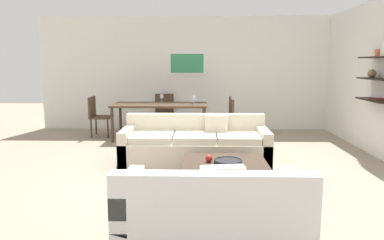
{
  "coord_description": "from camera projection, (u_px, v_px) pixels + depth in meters",
  "views": [
    {
      "loc": [
        -0.03,
        -5.17,
        1.61
      ],
      "look_at": [
        -0.16,
        0.2,
        0.75
      ],
      "focal_mm": 33.51,
      "sensor_mm": 36.0,
      "label": 1
    }
  ],
  "objects": [
    {
      "name": "dining_chair_right_near",
      "position": [
        227.0,
        117.0,
        7.4
      ],
      "size": [
        0.44,
        0.44,
        0.88
      ],
      "color": "#422D1E",
      "rests_on": "ground"
    },
    {
      "name": "sofa_beige",
      "position": [
        195.0,
        147.0,
        5.65
      ],
      "size": [
        2.26,
        0.9,
        0.78
      ],
      "color": "beige",
      "rests_on": "ground"
    },
    {
      "name": "wine_glass_right_far",
      "position": [
        194.0,
        98.0,
        7.66
      ],
      "size": [
        0.07,
        0.07,
        0.17
      ],
      "color": "silver",
      "rests_on": "dining_table"
    },
    {
      "name": "dining_chair_right_far",
      "position": [
        225.0,
        114.0,
        7.79
      ],
      "size": [
        0.44,
        0.44,
        0.88
      ],
      "color": "#422D1E",
      "rests_on": "ground"
    },
    {
      "name": "wine_glass_head",
      "position": [
        162.0,
        96.0,
        7.95
      ],
      "size": [
        0.08,
        0.08,
        0.17
      ],
      "color": "silver",
      "rests_on": "dining_table"
    },
    {
      "name": "dining_chair_head",
      "position": [
        164.0,
        110.0,
        8.47
      ],
      "size": [
        0.44,
        0.44,
        0.88
      ],
      "color": "#422D1E",
      "rests_on": "ground"
    },
    {
      "name": "ground_plane",
      "position": [
        202.0,
        172.0,
        5.36
      ],
      "size": [
        18.0,
        18.0,
        0.0
      ],
      "primitive_type": "plane",
      "color": "gray"
    },
    {
      "name": "apple_on_coffee_table",
      "position": [
        209.0,
        158.0,
        4.48
      ],
      "size": [
        0.09,
        0.09,
        0.09
      ],
      "primitive_type": "sphere",
      "color": "red",
      "rests_on": "coffee_table"
    },
    {
      "name": "dining_chair_left_far",
      "position": [
        97.0,
        114.0,
        7.86
      ],
      "size": [
        0.44,
        0.44,
        0.88
      ],
      "color": "#422D1E",
      "rests_on": "ground"
    },
    {
      "name": "back_wall_unit",
      "position": [
        214.0,
        74.0,
        8.62
      ],
      "size": [
        8.4,
        0.09,
        2.7
      ],
      "color": "silver",
      "rests_on": "ground"
    },
    {
      "name": "decorative_bowl",
      "position": [
        228.0,
        162.0,
        4.38
      ],
      "size": [
        0.35,
        0.35,
        0.06
      ],
      "color": "black",
      "rests_on": "coffee_table"
    },
    {
      "name": "wine_glass_right_near",
      "position": [
        194.0,
        99.0,
        7.45
      ],
      "size": [
        0.08,
        0.08,
        0.16
      ],
      "color": "silver",
      "rests_on": "dining_table"
    },
    {
      "name": "loveseat_white",
      "position": [
        212.0,
        215.0,
        3.13
      ],
      "size": [
        1.6,
        0.9,
        0.78
      ],
      "color": "white",
      "rests_on": "ground"
    },
    {
      "name": "dining_table",
      "position": [
        160.0,
        107.0,
        7.6
      ],
      "size": [
        1.99,
        0.87,
        0.75
      ],
      "color": "#422D1E",
      "rests_on": "ground"
    },
    {
      "name": "coffee_table",
      "position": [
        225.0,
        178.0,
        4.44
      ],
      "size": [
        1.05,
        1.04,
        0.38
      ],
      "color": "#38281E",
      "rests_on": "ground"
    }
  ]
}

